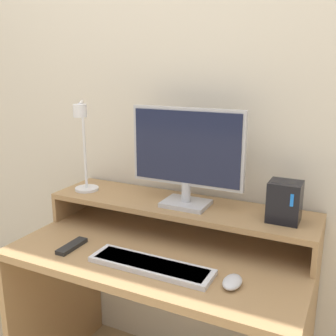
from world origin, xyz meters
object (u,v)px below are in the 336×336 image
Objects in this scene: monitor at (187,154)px; mouse at (232,282)px; router_dock at (285,202)px; keyboard at (151,265)px; remote_control at (72,246)px; desk_lamp at (83,147)px.

mouse is at bearing -44.84° from monitor.
router_dock is 0.36m from mouse.
mouse reaches higher than keyboard.
monitor is 1.04× the size of keyboard.
keyboard reaches higher than remote_control.
monitor is 3.12× the size of router_dock.
mouse is 0.63m from remote_control.
mouse is (0.74, -0.22, -0.33)m from desk_lamp.
mouse is (0.29, 0.01, 0.00)m from keyboard.
remote_control is (0.11, -0.24, -0.33)m from desk_lamp.
desk_lamp reaches higher than router_dock.
remote_control is at bearing -157.44° from router_dock.
monitor is 3.26× the size of remote_control.
keyboard is at bearing -0.15° from remote_control.
mouse is 0.67× the size of remote_control.
monitor is at bearing 7.51° from desk_lamp.
router_dock is (0.83, 0.07, -0.14)m from desk_lamp.
router_dock is (0.38, 0.01, -0.14)m from monitor.
keyboard is 0.29m from mouse.
desk_lamp is at bearing -175.44° from router_dock.
keyboard is 0.34m from remote_control.
monitor is 0.41m from router_dock.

